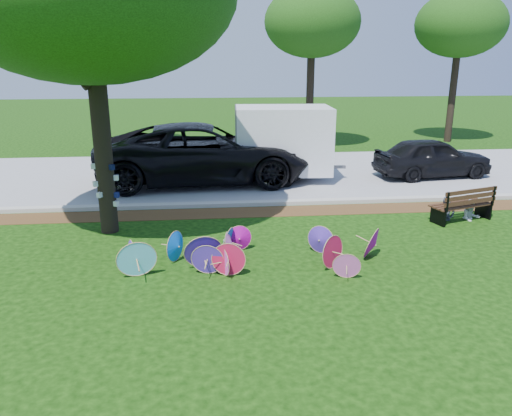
{
  "coord_description": "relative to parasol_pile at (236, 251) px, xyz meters",
  "views": [
    {
      "loc": [
        -0.58,
        -9.2,
        4.36
      ],
      "look_at": [
        0.5,
        2.0,
        0.9
      ],
      "focal_mm": 35.0,
      "sensor_mm": 36.0,
      "label": 1
    }
  ],
  "objects": [
    {
      "name": "curb",
      "position": [
        0.06,
        4.49,
        -0.3
      ],
      "size": [
        90.0,
        0.3,
        0.12
      ],
      "primitive_type": "cube",
      "color": "#B7B5AD",
      "rests_on": "ground"
    },
    {
      "name": "dark_pickup",
      "position": [
        7.73,
        7.56,
        0.37
      ],
      "size": [
        4.45,
        2.21,
        1.46
      ],
      "primitive_type": "imported",
      "rotation": [
        0.0,
        0.0,
        1.69
      ],
      "color": "black",
      "rests_on": "ground"
    },
    {
      "name": "cargo_trailer",
      "position": [
        2.13,
        7.63,
        1.1
      ],
      "size": [
        3.42,
        2.26,
        2.92
      ],
      "primitive_type": "cube",
      "rotation": [
        0.0,
        0.0,
        -0.05
      ],
      "color": "white",
      "rests_on": "ground"
    },
    {
      "name": "park_bench",
      "position": [
        6.3,
        2.54,
        0.11
      ],
      "size": [
        1.93,
        1.2,
        0.94
      ],
      "primitive_type": null,
      "rotation": [
        0.0,
        0.0,
        0.3
      ],
      "color": "black",
      "rests_on": "ground"
    },
    {
      "name": "mulch_strip",
      "position": [
        0.06,
        3.79,
        -0.35
      ],
      "size": [
        90.0,
        1.0,
        0.01
      ],
      "primitive_type": "cube",
      "color": "#472D16",
      "rests_on": "ground"
    },
    {
      "name": "black_van",
      "position": [
        -0.67,
        7.55,
        0.68
      ],
      "size": [
        7.68,
        3.89,
        2.08
      ],
      "primitive_type": "imported",
      "rotation": [
        0.0,
        0.0,
        1.63
      ],
      "color": "black",
      "rests_on": "ground"
    },
    {
      "name": "ground",
      "position": [
        0.06,
        -0.71,
        -0.36
      ],
      "size": [
        90.0,
        90.0,
        0.0
      ],
      "primitive_type": "plane",
      "color": "black",
      "rests_on": "ground"
    },
    {
      "name": "person_left",
      "position": [
        5.95,
        2.59,
        0.28
      ],
      "size": [
        0.48,
        0.33,
        1.27
      ],
      "primitive_type": "imported",
      "rotation": [
        0.0,
        0.0,
        0.07
      ],
      "color": "#383B4D",
      "rests_on": "ground"
    },
    {
      "name": "bg_trees",
      "position": [
        3.69,
        14.38,
        5.41
      ],
      "size": [
        21.65,
        5.59,
        7.4
      ],
      "color": "black",
      "rests_on": "ground"
    },
    {
      "name": "parasol_pile",
      "position": [
        0.0,
        0.0,
        0.0
      ],
      "size": [
        5.9,
        1.99,
        0.84
      ],
      "color": "blue",
      "rests_on": "ground"
    },
    {
      "name": "person_right",
      "position": [
        6.65,
        2.59,
        0.19
      ],
      "size": [
        0.53,
        0.41,
        1.09
      ],
      "primitive_type": "imported",
      "rotation": [
        0.0,
        0.0,
        0.0
      ],
      "color": "silver",
      "rests_on": "ground"
    },
    {
      "name": "street",
      "position": [
        0.06,
        8.64,
        -0.35
      ],
      "size": [
        90.0,
        8.0,
        0.01
      ],
      "primitive_type": "cube",
      "color": "gray",
      "rests_on": "ground"
    }
  ]
}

